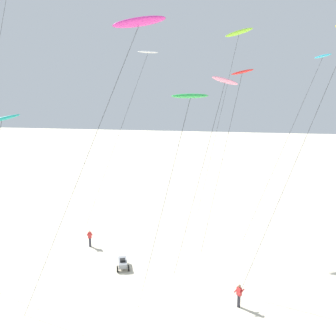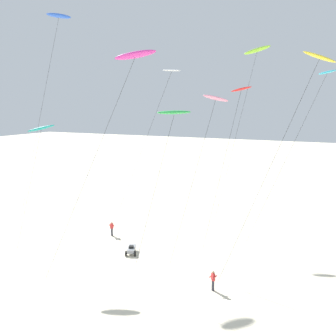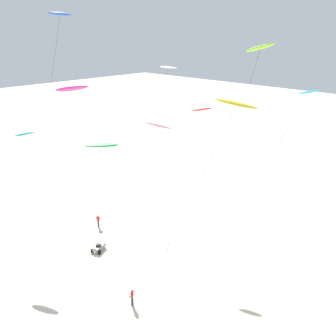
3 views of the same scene
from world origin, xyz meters
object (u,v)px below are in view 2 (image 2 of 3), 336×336
(kite_blue, at_px, (58,18))
(kite_yellow, at_px, (319,59))
(beach_buggy, at_px, (131,249))
(kite_red, at_px, (240,94))
(kite_magenta, at_px, (135,56))
(kite_lime, at_px, (257,51))
(kite_teal, at_px, (41,129))
(kite_cyan, at_px, (326,76))
(kite_flyer_middle, at_px, (112,228))
(kite_pink, at_px, (215,101))
(kite_green, at_px, (174,113))
(kite_flyer_nearest, at_px, (213,280))
(kite_white, at_px, (171,74))

(kite_blue, relative_size, kite_yellow, 1.34)
(beach_buggy, bearing_deg, kite_red, 33.42)
(kite_magenta, bearing_deg, kite_lime, 74.71)
(kite_lime, bearing_deg, kite_teal, -129.71)
(kite_cyan, distance_m, kite_flyer_middle, 28.22)
(kite_red, relative_size, kite_pink, 1.05)
(kite_red, relative_size, kite_magenta, 0.87)
(kite_teal, relative_size, kite_green, 0.91)
(kite_blue, distance_m, kite_red, 23.18)
(kite_magenta, height_order, kite_flyer_nearest, kite_magenta)
(kite_magenta, relative_size, beach_buggy, 9.10)
(kite_yellow, bearing_deg, kite_red, 146.16)
(kite_blue, xyz_separation_m, kite_flyer_nearest, (21.96, -8.70, -23.89))
(kite_teal, height_order, kite_pink, kite_pink)
(kite_red, relative_size, kite_white, 0.87)
(kite_blue, height_order, kite_lime, kite_blue)
(kite_pink, relative_size, kite_flyer_middle, 9.47)
(kite_red, distance_m, kite_flyer_middle, 20.45)
(kite_cyan, xyz_separation_m, kite_white, (-17.71, 0.53, 0.91))
(kite_lime, relative_size, kite_flyer_nearest, 13.30)
(kite_pink, xyz_separation_m, kite_flyer_middle, (-12.48, 1.84, -14.25))
(kite_magenta, bearing_deg, kite_blue, 149.59)
(kite_teal, distance_m, kite_pink, 16.78)
(kite_yellow, distance_m, kite_magenta, 14.22)
(kite_blue, xyz_separation_m, kite_cyan, (28.83, 6.54, -7.08))
(kite_flyer_nearest, relative_size, kite_flyer_middle, 1.00)
(kite_red, bearing_deg, kite_lime, 93.24)
(kite_white, height_order, kite_magenta, kite_magenta)
(kite_blue, distance_m, kite_yellow, 29.46)
(kite_magenta, xyz_separation_m, beach_buggy, (-2.92, 3.81, -18.16))
(kite_red, height_order, kite_pink, kite_red)
(kite_teal, distance_m, kite_flyer_middle, 13.70)
(kite_pink, distance_m, kite_flyer_middle, 19.03)
(kite_yellow, xyz_separation_m, kite_lime, (-7.69, 15.38, 3.09))
(kite_white, height_order, kite_flyer_nearest, kite_white)
(kite_magenta, relative_size, kite_lime, 0.87)
(kite_yellow, height_order, kite_pink, kite_yellow)
(kite_pink, height_order, kite_flyer_middle, kite_pink)
(kite_yellow, xyz_separation_m, kite_magenta, (-13.28, -5.08, 0.36))
(kite_red, xyz_separation_m, kite_teal, (-17.06, -9.19, -3.42))
(kite_white, bearing_deg, kite_flyer_nearest, -55.51)
(kite_red, height_order, beach_buggy, kite_red)
(kite_red, xyz_separation_m, kite_pink, (-1.16, -4.54, -0.74))
(kite_flyer_middle, bearing_deg, kite_pink, -8.39)
(kite_teal, bearing_deg, kite_white, 66.11)
(kite_green, xyz_separation_m, kite_magenta, (-3.20, -0.43, 4.47))
(kite_yellow, bearing_deg, kite_flyer_nearest, -143.23)
(kite_yellow, relative_size, kite_green, 1.31)
(kite_red, bearing_deg, kite_cyan, 37.07)
(kite_red, distance_m, kite_magenta, 11.92)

